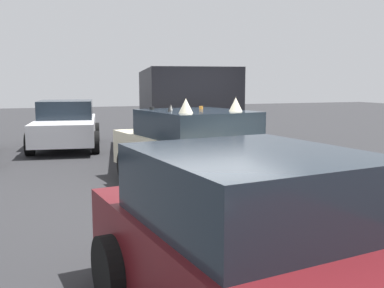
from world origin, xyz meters
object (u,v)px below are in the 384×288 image
(parked_van_near_right, at_px, (181,107))
(parked_sedan_far_left, at_px, (273,255))
(art_car_decorated, at_px, (206,152))
(parked_sedan_behind_left, at_px, (66,125))
(parked_sedan_row_back_far, at_px, (202,118))

(parked_van_near_right, height_order, parked_sedan_far_left, parked_van_near_right)
(parked_van_near_right, bearing_deg, art_car_decorated, 177.16)
(parked_van_near_right, distance_m, parked_sedan_behind_left, 3.74)
(parked_sedan_far_left, relative_size, parked_sedan_behind_left, 0.91)
(parked_sedan_row_back_far, bearing_deg, parked_sedan_far_left, 152.96)
(parked_van_near_right, xyz_separation_m, parked_sedan_far_left, (-8.77, 2.39, -0.58))
(parked_van_near_right, relative_size, parked_sedan_row_back_far, 1.29)
(art_car_decorated, height_order, parked_sedan_far_left, art_car_decorated)
(art_car_decorated, relative_size, parked_sedan_row_back_far, 1.12)
(parked_sedan_row_back_far, bearing_deg, art_car_decorated, 151.09)
(art_car_decorated, bearing_deg, parked_sedan_behind_left, -173.62)
(art_car_decorated, bearing_deg, parked_van_near_right, 157.15)
(parked_sedan_row_back_far, distance_m, parked_sedan_far_left, 12.62)
(parked_sedan_row_back_far, xyz_separation_m, parked_sedan_far_left, (-11.88, 4.26, 0.01))
(art_car_decorated, xyz_separation_m, parked_sedan_row_back_far, (7.45, -2.95, -0.03))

